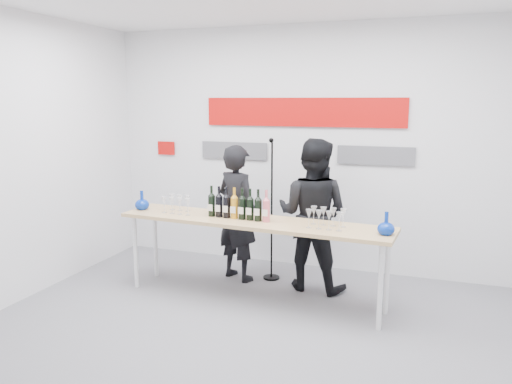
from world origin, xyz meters
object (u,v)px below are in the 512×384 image
Objects in this scene: presenter_left at (237,213)px; mic_stand at (271,237)px; presenter_right at (312,215)px; tasting_table at (253,226)px.

presenter_left is 0.95× the size of mic_stand.
presenter_right is (0.89, 0.00, 0.05)m from presenter_left.
tasting_table is 0.73m from mic_stand.
presenter_right is 1.01× the size of mic_stand.
presenter_left is 0.49m from mic_stand.
mic_stand is at bearing -6.44° from presenter_right.
presenter_right reaches higher than presenter_left.
presenter_right is at bearing 51.34° from tasting_table.
presenter_left is at bearing 129.16° from tasting_table.
presenter_right is at bearing -19.31° from mic_stand.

